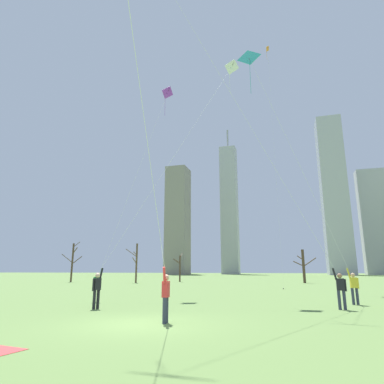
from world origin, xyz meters
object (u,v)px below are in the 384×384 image
(distant_kite_high_overhead_orange, at_px, (269,74))
(bare_tree_left_of_center, at_px, (180,267))
(kite_flyer_foreground_left_yellow, at_px, (157,227))
(bare_tree_far_right_edge, at_px, (304,266))
(kite_flyer_midfield_center_purple, at_px, (116,233))
(bare_tree_leftmost, at_px, (136,262))
(bare_tree_center, at_px, (73,261))
(kite_flyer_far_back_white, at_px, (135,225))
(kite_flyer_midfield_right_pink, at_px, (277,178))
(kite_flyer_foreground_right_teal, at_px, (323,219))

(distant_kite_high_overhead_orange, bearing_deg, bare_tree_left_of_center, 138.91)
(kite_flyer_foreground_left_yellow, distance_m, bare_tree_far_right_edge, 41.83)
(kite_flyer_midfield_center_purple, xyz_separation_m, bare_tree_leftmost, (-10.95, 26.10, -1.18))
(bare_tree_left_of_center, bearing_deg, bare_tree_center, -159.96)
(bare_tree_leftmost, bearing_deg, kite_flyer_far_back_white, -64.76)
(bare_tree_leftmost, bearing_deg, distant_kite_high_overhead_orange, -21.40)
(bare_tree_left_of_center, bearing_deg, kite_flyer_far_back_white, -75.66)
(bare_tree_far_right_edge, height_order, bare_tree_left_of_center, bare_tree_far_right_edge)
(kite_flyer_midfield_right_pink, xyz_separation_m, bare_tree_leftmost, (-21.11, 28.74, -3.30))
(bare_tree_left_of_center, distance_m, bare_tree_center, 16.49)
(distant_kite_high_overhead_orange, bearing_deg, kite_flyer_midfield_right_pink, -88.17)
(kite_flyer_midfield_right_pink, bearing_deg, distant_kite_high_overhead_orange, 91.83)
(kite_flyer_midfield_right_pink, relative_size, bare_tree_leftmost, 3.69)
(kite_flyer_foreground_right_teal, relative_size, bare_tree_left_of_center, 3.47)
(kite_flyer_midfield_right_pink, distance_m, bare_tree_leftmost, 35.81)
(kite_flyer_midfield_right_pink, relative_size, bare_tree_left_of_center, 4.56)
(kite_flyer_foreground_left_yellow, xyz_separation_m, bare_tree_left_of_center, (-12.88, 41.45, -0.82))
(kite_flyer_midfield_center_purple, xyz_separation_m, kite_flyer_far_back_white, (2.67, -2.80, 0.04))
(kite_flyer_foreground_left_yellow, xyz_separation_m, bare_tree_center, (-28.35, 35.81, 0.06))
(kite_flyer_midfield_center_purple, bearing_deg, bare_tree_leftmost, 112.77)
(kite_flyer_foreground_left_yellow, xyz_separation_m, distant_kite_high_overhead_orange, (2.78, 27.79, 21.74))
(kite_flyer_midfield_right_pink, bearing_deg, bare_tree_center, 137.89)
(kite_flyer_midfield_center_purple, bearing_deg, distant_kite_high_overhead_orange, 62.30)
(kite_flyer_midfield_right_pink, relative_size, kite_flyer_far_back_white, 1.13)
(distant_kite_high_overhead_orange, bearing_deg, kite_flyer_foreground_right_teal, -80.55)
(kite_flyer_midfield_center_purple, bearing_deg, bare_tree_center, 129.66)
(kite_flyer_foreground_left_yellow, distance_m, kite_flyer_far_back_white, 8.08)
(kite_flyer_foreground_right_teal, xyz_separation_m, bare_tree_far_right_edge, (-0.13, 31.15, -2.14))
(kite_flyer_midfield_center_purple, relative_size, kite_flyer_midfield_right_pink, 0.87)
(kite_flyer_foreground_right_teal, height_order, bare_tree_left_of_center, kite_flyer_foreground_right_teal)
(kite_flyer_foreground_left_yellow, height_order, kite_flyer_far_back_white, kite_flyer_far_back_white)
(kite_flyer_foreground_right_teal, bearing_deg, kite_flyer_foreground_left_yellow, -118.91)
(kite_flyer_midfield_center_purple, distance_m, bare_tree_leftmost, 28.33)
(kite_flyer_far_back_white, relative_size, bare_tree_leftmost, 3.27)
(kite_flyer_foreground_right_teal, xyz_separation_m, bare_tree_leftmost, (-23.36, 25.50, -1.64))
(bare_tree_far_right_edge, bearing_deg, bare_tree_center, -170.54)
(kite_flyer_foreground_right_teal, bearing_deg, bare_tree_leftmost, 132.49)
(bare_tree_center, bearing_deg, kite_flyer_far_back_white, -49.93)
(kite_flyer_midfield_center_purple, height_order, kite_flyer_foreground_left_yellow, kite_flyer_midfield_center_purple)
(kite_flyer_far_back_white, bearing_deg, kite_flyer_foreground_left_yellow, -59.67)
(kite_flyer_midfield_right_pink, height_order, distant_kite_high_overhead_orange, distant_kite_high_overhead_orange)
(kite_flyer_far_back_white, distance_m, kite_flyer_foreground_right_teal, 10.32)
(kite_flyer_far_back_white, height_order, bare_tree_center, kite_flyer_far_back_white)
(kite_flyer_foreground_left_yellow, relative_size, kite_flyer_far_back_white, 0.83)
(kite_flyer_midfield_right_pink, relative_size, bare_tree_center, 3.39)
(kite_flyer_foreground_left_yellow, xyz_separation_m, kite_flyer_far_back_white, (-4.04, 6.91, 1.08))
(kite_flyer_midfield_right_pink, height_order, kite_flyer_foreground_left_yellow, kite_flyer_midfield_right_pink)
(kite_flyer_far_back_white, bearing_deg, kite_flyer_foreground_right_teal, 19.25)
(kite_flyer_foreground_left_yellow, bearing_deg, kite_flyer_midfield_center_purple, 124.65)
(kite_flyer_midfield_center_purple, relative_size, bare_tree_far_right_edge, 3.86)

